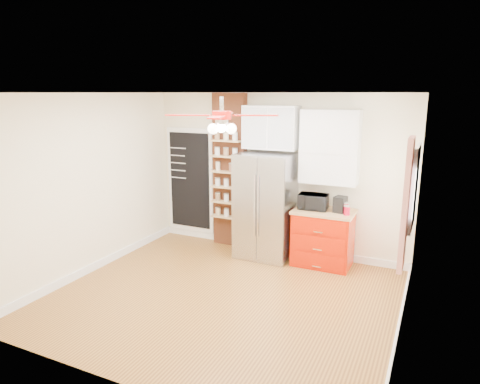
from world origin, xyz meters
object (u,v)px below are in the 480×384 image
at_px(fridge, 266,206).
at_px(canister_left, 347,211).
at_px(pantry_jar_oats, 218,166).
at_px(coffee_maker, 340,204).
at_px(red_cabinet, 323,238).
at_px(ceiling_fan, 222,116).
at_px(toaster_oven, 313,202).

bearing_deg(fridge, canister_left, -2.48).
bearing_deg(pantry_jar_oats, coffee_maker, -2.95).
relative_size(red_cabinet, canister_left, 7.14).
bearing_deg(ceiling_fan, canister_left, 50.63).
bearing_deg(red_cabinet, canister_left, -16.27).
xyz_separation_m(red_cabinet, coffee_maker, (0.24, 0.01, 0.57)).
xyz_separation_m(red_cabinet, pantry_jar_oats, (-1.94, 0.12, 0.99)).
distance_m(ceiling_fan, canister_left, 2.50).
relative_size(red_cabinet, coffee_maker, 3.78).
distance_m(coffee_maker, pantry_jar_oats, 2.23).
distance_m(red_cabinet, coffee_maker, 0.62).
relative_size(coffee_maker, pantry_jar_oats, 1.74).
bearing_deg(red_cabinet, fridge, -177.05).
relative_size(coffee_maker, canister_left, 1.89).
relative_size(canister_left, pantry_jar_oats, 0.92).
xyz_separation_m(fridge, ceiling_fan, (0.05, -1.63, 1.55)).
bearing_deg(toaster_oven, ceiling_fan, -118.36).
bearing_deg(red_cabinet, pantry_jar_oats, 176.53).
relative_size(ceiling_fan, toaster_oven, 3.13).
xyz_separation_m(fridge, canister_left, (1.34, -0.06, 0.09)).
bearing_deg(pantry_jar_oats, red_cabinet, -3.47).
xyz_separation_m(red_cabinet, canister_left, (0.37, -0.11, 0.51)).
bearing_deg(coffee_maker, fridge, -165.88).
bearing_deg(canister_left, fridge, 177.52).
xyz_separation_m(coffee_maker, pantry_jar_oats, (-2.18, 0.11, 0.42)).
height_order(toaster_oven, pantry_jar_oats, pantry_jar_oats).
relative_size(toaster_oven, coffee_maker, 1.80).
xyz_separation_m(ceiling_fan, canister_left, (1.29, 1.57, -1.46)).
bearing_deg(canister_left, coffee_maker, 138.42).
xyz_separation_m(red_cabinet, ceiling_fan, (-0.92, -1.68, 1.97)).
xyz_separation_m(fridge, red_cabinet, (0.97, 0.05, -0.42)).
relative_size(fridge, pantry_jar_oats, 12.23).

